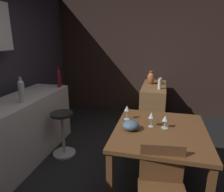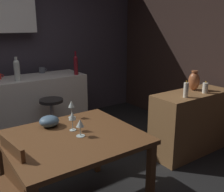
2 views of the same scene
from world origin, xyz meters
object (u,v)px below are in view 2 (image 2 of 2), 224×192
pillar_candle_tall (205,88)px  wine_glass_center (71,105)px  wine_glass_left (80,124)px  wine_bottle_clear (17,69)px  bar_stool (52,121)px  pillar_candle_short (186,90)px  chair_near_window (0,191)px  wine_glass_right (72,117)px  wine_bottle_ruby (76,64)px  vase_copper (194,81)px  fruit_bowl (49,121)px  dining_table (73,145)px  cup_slate (42,70)px  sideboard_cabinet (190,123)px

pillar_candle_tall → wine_glass_center: bearing=167.8°
pillar_candle_tall → wine_glass_left: bearing=-177.2°
wine_bottle_clear → bar_stool: bearing=-49.2°
wine_glass_left → wine_glass_center: size_ratio=0.85×
wine_glass_left → pillar_candle_short: bearing=3.9°
chair_near_window → wine_glass_right: wine_glass_right is taller
wine_bottle_ruby → vase_copper: size_ratio=1.40×
wine_glass_left → pillar_candle_tall: bearing=2.8°
fruit_bowl → wine_bottle_clear: bearing=84.6°
dining_table → cup_slate: cup_slate is taller
dining_table → vase_copper: (1.87, 0.23, 0.29)m
chair_near_window → pillar_candle_short: 2.18m
chair_near_window → wine_glass_left: wine_glass_left is taller
bar_stool → vase_copper: size_ratio=2.60×
wine_bottle_ruby → vase_copper: 1.75m
wine_glass_center → pillar_candle_short: (1.32, -0.35, 0.04)m
chair_near_window → cup_slate: bearing=61.7°
dining_table → wine_bottle_clear: bearing=88.3°
bar_stool → wine_glass_left: size_ratio=4.46×
bar_stool → pillar_candle_short: bearing=-49.3°
wine_glass_left → pillar_candle_short: (1.46, 0.10, 0.06)m
wine_glass_right → chair_near_window: bearing=-167.7°
dining_table → wine_glass_right: 0.25m
wine_glass_left → cup_slate: size_ratio=1.18×
wine_bottle_clear → sideboard_cabinet: bearing=-42.9°
wine_glass_right → fruit_bowl: size_ratio=0.95×
sideboard_cabinet → wine_bottle_ruby: (-0.85, 1.53, 0.65)m
dining_table → chair_near_window: chair_near_window is taller
wine_glass_center → vase_copper: 1.69m
wine_glass_left → wine_bottle_clear: 1.81m
sideboard_cabinet → fruit_bowl: fruit_bowl is taller
bar_stool → pillar_candle_tall: 2.08m
fruit_bowl → pillar_candle_short: 1.62m
chair_near_window → wine_glass_right: 0.80m
wine_glass_center → chair_near_window: bearing=-151.4°
chair_near_window → vase_copper: (2.50, 0.27, 0.46)m
wine_bottle_clear → vase_copper: wine_bottle_clear is taller
chair_near_window → wine_glass_left: bearing=-0.2°
bar_stool → pillar_candle_short: 1.84m
bar_stool → fruit_bowl: (-0.45, -1.07, 0.43)m
fruit_bowl → wine_bottle_ruby: size_ratio=0.50×
chair_near_window → fruit_bowl: size_ratio=4.61×
bar_stool → dining_table: bearing=-104.9°
wine_bottle_ruby → cup_slate: bearing=130.1°
wine_glass_center → dining_table: bearing=-115.7°
sideboard_cabinet → cup_slate: 2.39m
wine_glass_center → pillar_candle_short: size_ratio=0.87×
wine_bottle_ruby → pillar_candle_tall: bearing=-59.9°
bar_stool → chair_near_window: bearing=-125.0°
wine_glass_left → fruit_bowl: bearing=110.0°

